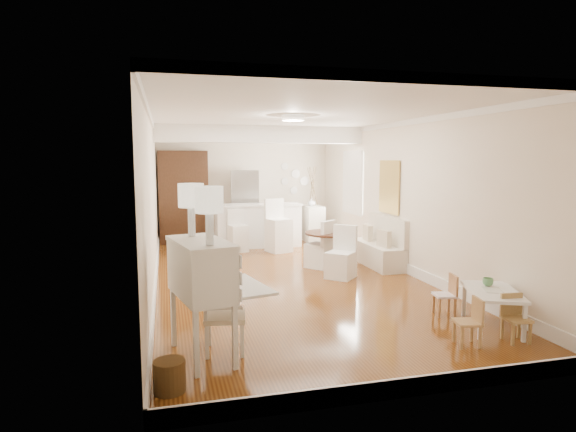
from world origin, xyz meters
name	(u,v)px	position (x,y,z in m)	size (l,w,h in m)	color
room	(283,165)	(0.04, 0.32, 1.98)	(9.00, 9.04, 2.82)	brown
secretary_bureau	(202,299)	(-1.70, -3.16, 0.63)	(0.98, 1.00, 1.26)	silver
gustavian_armchair	(225,315)	(-1.45, -3.07, 0.41)	(0.47, 0.47, 0.82)	white
wicker_basket	(169,376)	(-2.05, -3.86, 0.14)	(0.29, 0.29, 0.29)	#53381A
kids_table	(492,309)	(1.85, -3.16, 0.24)	(0.58, 0.96, 0.48)	white
kids_chair_a	(467,322)	(1.21, -3.57, 0.28)	(0.27, 0.27, 0.55)	#AD824E
kids_chair_b	(445,295)	(1.57, -2.55, 0.28)	(0.27, 0.27, 0.56)	tan
kids_chair_c	(516,318)	(1.82, -3.62, 0.28)	(0.27, 0.27, 0.55)	#A8844C
banquette	(377,241)	(1.99, 0.50, 0.49)	(0.52, 1.60, 0.98)	silver
dining_table	(331,250)	(1.05, 0.57, 0.34)	(1.01, 1.01, 0.69)	#452516
slip_chair_near	(341,252)	(0.93, -0.30, 0.46)	(0.44, 0.46, 0.93)	white
slip_chair_far	(320,244)	(0.83, 0.60, 0.46)	(0.44, 0.46, 0.93)	white
breakfast_counter	(258,225)	(0.10, 3.10, 0.52)	(2.05, 0.65, 1.03)	white
bar_stool_left	(238,231)	(-0.47, 2.59, 0.48)	(0.39, 0.39, 0.96)	white
bar_stool_right	(279,226)	(0.43, 2.35, 0.60)	(0.48, 0.48, 1.20)	white
pantry_cabinet	(183,197)	(-1.60, 4.18, 1.15)	(1.20, 0.60, 2.30)	#381E11
fridge	(258,205)	(0.30, 4.15, 0.90)	(0.75, 0.65, 1.80)	silver
sideboard	(312,223)	(1.59, 3.53, 0.46)	(0.42, 0.95, 0.91)	beige
pencil_cup	(488,282)	(1.92, -2.97, 0.53)	(0.13, 0.13, 0.10)	#5B9C61
branch_vase	(312,202)	(1.56, 3.50, 1.01)	(0.19, 0.19, 0.20)	silver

